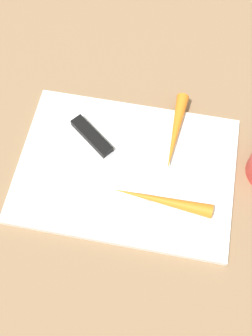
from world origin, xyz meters
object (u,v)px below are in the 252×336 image
object	(u,v)px
cutting_board	(126,170)
carrot_long	(161,200)
knife	(97,141)
carrot_short	(175,132)

from	to	relation	value
cutting_board	carrot_long	xyz separation A→B (m)	(-0.07, 0.05, 0.02)
cutting_board	knife	bearing A→B (deg)	-33.18
knife	carrot_short	size ratio (longest dim) A/B	1.12
cutting_board	carrot_long	world-z (taller)	carrot_long
carrot_long	knife	bearing A→B (deg)	-32.51
knife	carrot_long	size ratio (longest dim) A/B	1.05
cutting_board	carrot_short	bearing A→B (deg)	-132.31
cutting_board	carrot_short	size ratio (longest dim) A/B	2.38
carrot_long	carrot_short	bearing A→B (deg)	-89.02
carrot_long	carrot_short	world-z (taller)	same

